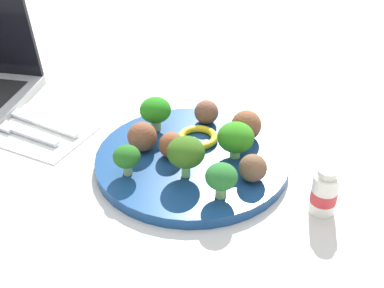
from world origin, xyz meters
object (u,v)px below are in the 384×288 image
(meatball_mid_right, at_px, (246,125))
(broccoli_floret_back_right, at_px, (236,138))
(meatball_near_rim, at_px, (206,112))
(yogurt_bottle, at_px, (324,193))
(meatball_far_rim, at_px, (253,168))
(napkin, at_px, (36,131))
(broccoli_floret_far_rim, at_px, (127,157))
(knife, at_px, (40,122))
(broccoli_floret_mid_right, at_px, (155,111))
(broccoli_floret_center, at_px, (186,153))
(broccoli_floret_back_left, at_px, (221,177))
(meatball_mid_left, at_px, (142,137))
(meatball_center, at_px, (172,145))
(pepper_ring_mid_left, at_px, (198,137))
(plate, at_px, (192,160))
(fork, at_px, (24,133))

(meatball_mid_right, bearing_deg, broccoli_floret_back_right, 93.01)
(meatball_near_rim, height_order, yogurt_bottle, yogurt_bottle)
(meatball_far_rim, distance_m, napkin, 0.36)
(broccoli_floret_far_rim, height_order, knife, broccoli_floret_far_rim)
(broccoli_floret_back_right, height_order, broccoli_floret_mid_right, same)
(broccoli_floret_far_rim, bearing_deg, meatball_near_rim, -104.15)
(meatball_far_rim, height_order, yogurt_bottle, yogurt_bottle)
(broccoli_floret_far_rim, bearing_deg, broccoli_floret_center, -158.20)
(knife, bearing_deg, broccoli_floret_back_left, 169.72)
(broccoli_floret_back_right, relative_size, meatball_mid_left, 1.25)
(broccoli_floret_back_right, xyz_separation_m, knife, (0.33, 0.03, -0.04))
(napkin, bearing_deg, meatball_near_rim, -154.21)
(broccoli_floret_back_right, xyz_separation_m, napkin, (0.32, 0.05, -0.05))
(meatball_center, bearing_deg, meatball_far_rim, 177.97)
(pepper_ring_mid_left, xyz_separation_m, yogurt_bottle, (-0.20, 0.06, 0.01))
(pepper_ring_mid_left, relative_size, knife, 0.42)
(napkin, bearing_deg, broccoli_floret_back_left, 172.62)
(broccoli_floret_center, bearing_deg, broccoli_floret_mid_right, -43.56)
(broccoli_floret_center, relative_size, pepper_ring_mid_left, 0.96)
(broccoli_floret_mid_right, distance_m, yogurt_bottle, 0.29)
(plate, xyz_separation_m, meatball_mid_right, (-0.05, -0.08, 0.03))
(broccoli_floret_mid_right, bearing_deg, meatball_mid_right, -165.78)
(plate, height_order, yogurt_bottle, yogurt_bottle)
(pepper_ring_mid_left, distance_m, fork, 0.28)
(broccoli_floret_mid_right, distance_m, broccoli_floret_far_rim, 0.12)
(broccoli_floret_mid_right, relative_size, pepper_ring_mid_left, 0.87)
(meatball_far_rim, xyz_separation_m, napkin, (0.36, 0.01, -0.03))
(broccoli_floret_back_left, relative_size, yogurt_bottle, 0.74)
(meatball_far_rim, height_order, napkin, meatball_far_rim)
(meatball_near_rim, bearing_deg, broccoli_floret_back_right, 136.95)
(fork, height_order, yogurt_bottle, yogurt_bottle)
(broccoli_floret_back_right, distance_m, napkin, 0.33)
(meatball_mid_right, bearing_deg, yogurt_bottle, 144.54)
(broccoli_floret_far_rim, bearing_deg, broccoli_floret_back_left, -176.58)
(broccoli_floret_center, xyz_separation_m, fork, (0.29, -0.00, -0.05))
(knife, bearing_deg, meatball_mid_right, -165.68)
(meatball_mid_left, bearing_deg, broccoli_floret_back_right, -163.52)
(pepper_ring_mid_left, xyz_separation_m, knife, (0.26, 0.05, -0.01))
(broccoli_floret_mid_right, height_order, knife, broccoli_floret_mid_right)
(meatball_center, relative_size, yogurt_bottle, 0.57)
(broccoli_floret_center, distance_m, meatball_center, 0.05)
(yogurt_bottle, bearing_deg, meatball_mid_right, -35.46)
(napkin, bearing_deg, plate, -174.61)
(broccoli_floret_back_right, distance_m, yogurt_bottle, 0.15)
(plate, height_order, broccoli_floret_mid_right, broccoli_floret_mid_right)
(meatball_center, distance_m, yogurt_bottle, 0.22)
(meatball_far_rim, bearing_deg, plate, -10.31)
(knife, bearing_deg, yogurt_bottle, 177.88)
(pepper_ring_mid_left, xyz_separation_m, fork, (0.26, 0.08, -0.01))
(meatball_center, bearing_deg, fork, 6.70)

